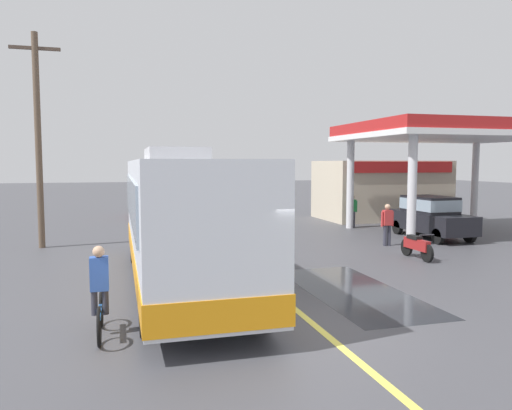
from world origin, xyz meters
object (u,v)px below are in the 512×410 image
cyclist_on_shoulder (100,295)px  pedestrian_by_shop (387,222)px  minibus_opposing_lane (217,190)px  coach_bus_main (180,221)px  motorcycle_parked_forecourt (416,246)px  pedestrian_near_pump (352,209)px  car_trailing_behind_bus (152,200)px  car_at_pump (431,215)px

cyclist_on_shoulder → pedestrian_by_shop: (10.57, 7.64, 0.15)m
minibus_opposing_lane → cyclist_on_shoulder: 23.32m
coach_bus_main → cyclist_on_shoulder: 4.23m
minibus_opposing_lane → motorcycle_parked_forecourt: minibus_opposing_lane is taller
cyclist_on_shoulder → pedestrian_near_pump: bearing=48.1°
motorcycle_parked_forecourt → pedestrian_by_shop: (0.42, 2.64, 0.49)m
car_trailing_behind_bus → cyclist_on_shoulder: bearing=-96.1°
motorcycle_parked_forecourt → car_trailing_behind_bus: car_trailing_behind_bus is taller
motorcycle_parked_forecourt → pedestrian_near_pump: size_ratio=1.08×
cyclist_on_shoulder → motorcycle_parked_forecourt: (10.15, 5.00, -0.34)m
minibus_opposing_lane → pedestrian_by_shop: size_ratio=3.69×
car_at_pump → pedestrian_by_shop: bearing=-155.3°
pedestrian_near_pump → car_trailing_behind_bus: (-9.51, 8.13, 0.08)m
pedestrian_near_pump → car_trailing_behind_bus: bearing=139.4°
minibus_opposing_lane → pedestrian_near_pump: minibus_opposing_lane is taller
pedestrian_near_pump → motorcycle_parked_forecourt: bearing=-101.4°
car_at_pump → motorcycle_parked_forecourt: (-3.35, -3.99, -0.57)m
cyclist_on_shoulder → pedestrian_by_shop: size_ratio=1.10×
motorcycle_parked_forecourt → cyclist_on_shoulder: bearing=-153.8°
motorcycle_parked_forecourt → minibus_opposing_lane: bearing=101.5°
minibus_opposing_lane → pedestrian_near_pump: bearing=-60.7°
car_at_pump → cyclist_on_shoulder: (-13.50, -8.99, -0.23)m
pedestrian_near_pump → car_at_pump: bearing=-67.5°
motorcycle_parked_forecourt → pedestrian_near_pump: (1.64, 8.12, 0.49)m
pedestrian_near_pump → car_trailing_behind_bus: car_trailing_behind_bus is taller
coach_bus_main → car_trailing_behind_bus: 17.64m
coach_bus_main → car_at_pump: coach_bus_main is taller
pedestrian_by_shop → coach_bus_main: bearing=-155.0°
coach_bus_main → car_trailing_behind_bus: (0.32, 17.63, -0.71)m
pedestrian_by_shop → minibus_opposing_lane: bearing=105.0°
minibus_opposing_lane → motorcycle_parked_forecourt: 17.74m
motorcycle_parked_forecourt → pedestrian_by_shop: pedestrian_by_shop is taller
motorcycle_parked_forecourt → pedestrian_by_shop: size_ratio=1.08×
minibus_opposing_lane → car_trailing_behind_bus: minibus_opposing_lane is taller
minibus_opposing_lane → pedestrian_by_shop: minibus_opposing_lane is taller
car_at_pump → car_trailing_behind_bus: 16.62m
motorcycle_parked_forecourt → coach_bus_main: bearing=-170.5°
minibus_opposing_lane → cyclist_on_shoulder: (-6.62, -22.35, -0.69)m
cyclist_on_shoulder → pedestrian_near_pump: (11.79, 13.12, 0.15)m
motorcycle_parked_forecourt → pedestrian_by_shop: bearing=80.9°
minibus_opposing_lane → car_trailing_behind_bus: bearing=-165.8°
minibus_opposing_lane → pedestrian_near_pump: (5.17, -9.23, -0.54)m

